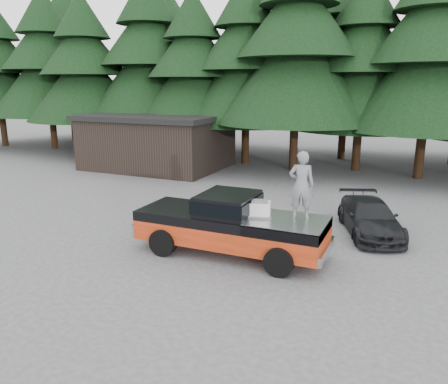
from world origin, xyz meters
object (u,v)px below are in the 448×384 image
at_px(air_compressor, 260,210).
at_px(parked_car, 370,217).
at_px(pickup_truck, 231,233).
at_px(man_on_bed, 301,185).
at_px(utility_building, 158,141).

distance_m(air_compressor, parked_car, 4.75).
height_order(pickup_truck, man_on_bed, man_on_bed).
relative_size(pickup_truck, man_on_bed, 3.02).
bearing_deg(pickup_truck, man_on_bed, 9.29).
xyz_separation_m(man_on_bed, parked_car, (1.68, 3.36, -1.73)).
height_order(air_compressor, parked_car, air_compressor).
distance_m(pickup_truck, parked_car, 5.26).
xyz_separation_m(pickup_truck, utility_building, (-9.76, 11.40, 1.00)).
relative_size(parked_car, utility_building, 0.49).
height_order(parked_car, utility_building, utility_building).
relative_size(pickup_truck, air_compressor, 9.73).
bearing_deg(utility_building, pickup_truck, -49.43).
xyz_separation_m(pickup_truck, parked_car, (3.74, 3.70, -0.07)).
bearing_deg(air_compressor, man_on_bed, 2.28).
bearing_deg(utility_building, air_compressor, -46.88).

